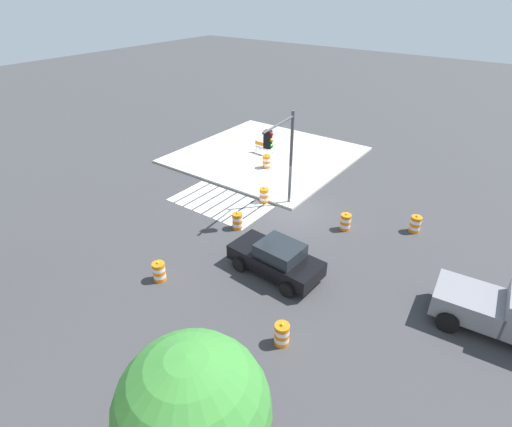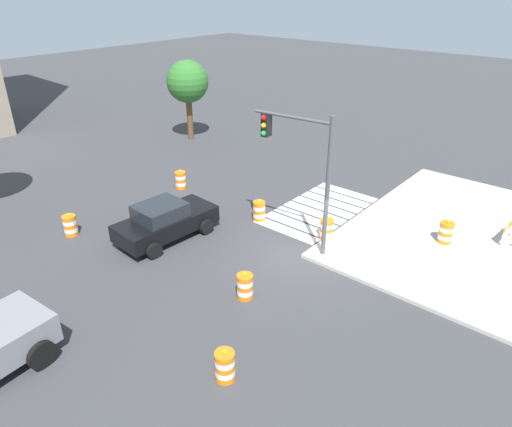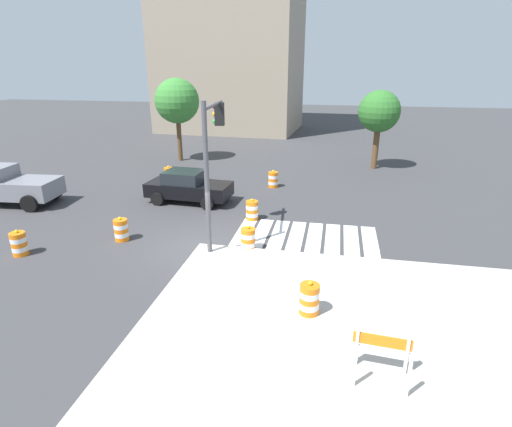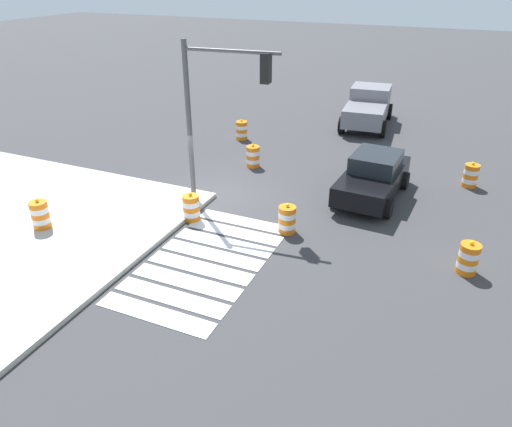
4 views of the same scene
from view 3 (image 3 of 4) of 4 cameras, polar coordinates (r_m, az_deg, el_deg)
ground_plane at (r=16.25m, az=-7.86°, el=-4.66°), size 120.00×120.00×0.00m
sidewalk_corner at (r=10.41m, az=14.97°, el=-20.78°), size 12.00×12.00×0.15m
crosswalk_stripes at (r=17.12m, az=6.92°, el=-3.24°), size 5.85×3.20×0.02m
sports_car at (r=21.39m, az=-9.50°, el=3.75°), size 4.40×2.34×1.63m
pickup_truck at (r=24.43m, az=-31.93°, el=3.36°), size 5.29×2.68×1.92m
traffic_barrel_near_corner at (r=17.40m, az=-18.37°, el=-2.19°), size 0.56×0.56×1.02m
traffic_barrel_crosswalk_end at (r=18.70m, az=-0.56°, el=0.44°), size 0.56×0.56×1.02m
traffic_barrel_median_near at (r=15.65m, az=-1.10°, el=-3.64°), size 0.56×0.56×1.02m
traffic_barrel_median_far at (r=23.76m, az=2.41°, el=4.77°), size 0.56×0.56×1.02m
traffic_barrel_far_curb at (r=17.68m, az=-30.26°, el=-3.68°), size 0.56×0.56×1.02m
traffic_barrel_lane_center at (r=25.33m, az=-12.10°, el=5.32°), size 0.56×0.56×1.02m
traffic_barrel_on_sidewalk at (r=11.74m, az=7.48°, el=-11.79°), size 0.56×0.56×1.02m
construction_barricade at (r=10.03m, az=17.18°, el=-18.08°), size 1.30×0.88×1.00m
traffic_light_pole at (r=15.38m, az=-6.19°, el=9.34°), size 0.63×3.28×5.50m
street_tree_streetside_near at (r=28.76m, az=16.88°, el=13.44°), size 2.73×2.73×5.21m
street_tree_streetside_mid at (r=30.50m, az=-11.01°, el=15.17°), size 3.16×3.16×5.88m
office_building_far at (r=45.69m, az=-3.77°, el=27.62°), size 14.55×10.79×25.33m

